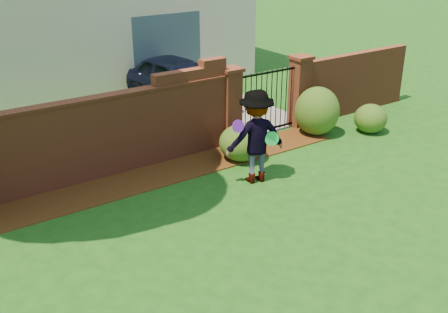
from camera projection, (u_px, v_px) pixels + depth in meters
ground at (251, 249)px, 8.80m from camera, size 80.00×80.00×0.01m
mulch_bed at (114, 187)px, 10.82m from camera, size 11.10×1.08×0.03m
brick_wall at (46, 147)px, 10.41m from camera, size 8.70×0.31×2.16m
brick_wall_return at (353, 83)px, 14.93m from camera, size 4.00×0.25×1.70m
pillar_left at (230, 106)px, 12.70m from camera, size 0.50×0.50×1.88m
pillar_right at (299, 91)px, 13.84m from camera, size 0.50×0.50×1.88m
iron_gate at (266, 102)px, 13.31m from camera, size 1.78×0.03×1.60m
driveway at (185, 96)px, 16.67m from camera, size 3.20×8.00×0.01m
car at (184, 83)px, 15.55m from camera, size 2.17×4.29×1.40m
shrub_left at (241, 143)px, 11.99m from camera, size 1.01×1.01×0.82m
shrub_middle at (317, 111)px, 13.39m from camera, size 1.13×1.13×1.24m
shrub_right at (371, 118)px, 13.63m from camera, size 0.84×0.84×0.74m
man at (256, 137)px, 10.74m from camera, size 1.39×0.99×1.96m
frisbee_purple at (238, 126)px, 10.35m from camera, size 0.26×0.11×0.25m
frisbee_green at (272, 139)px, 10.67m from camera, size 0.30×0.18×0.30m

